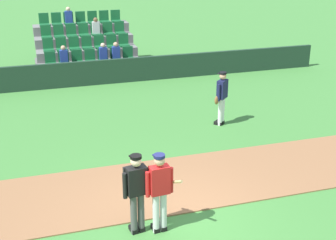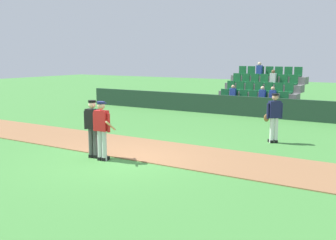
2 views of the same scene
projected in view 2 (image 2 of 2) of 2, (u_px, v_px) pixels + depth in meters
ground_plane at (116, 160)px, 12.06m from camera, size 80.00×80.00×0.00m
infield_dirt_path at (146, 149)px, 13.36m from camera, size 28.00×2.74×0.03m
dugout_fence at (245, 106)px, 20.69m from camera, size 20.00×0.16×1.02m
stadium_bleachers at (260, 98)px, 22.57m from camera, size 4.45×3.80×2.70m
batter_red_jersey at (102, 128)px, 11.85m from camera, size 0.71×0.76×1.76m
umpire_home_plate at (93, 125)px, 12.18m from camera, size 0.58×0.35×1.76m
runner_navy_jersey at (274, 116)px, 14.29m from camera, size 0.58×0.49×1.76m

